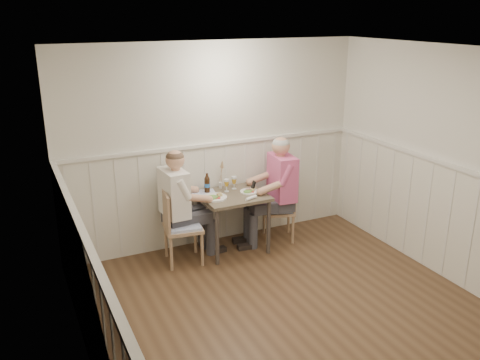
{
  "coord_description": "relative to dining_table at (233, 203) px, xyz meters",
  "views": [
    {
      "loc": [
        -2.4,
        -3.58,
        2.94
      ],
      "look_at": [
        0.07,
        1.64,
        1.0
      ],
      "focal_mm": 38.0,
      "sensor_mm": 36.0,
      "label": 1
    }
  ],
  "objects": [
    {
      "name": "ground_plane",
      "position": [
        -0.07,
        -1.84,
        -0.64
      ],
      "size": [
        4.5,
        4.5,
        0.0
      ],
      "primitive_type": "plane",
      "color": "#4A321F"
    },
    {
      "name": "room_shell",
      "position": [
        -0.07,
        -1.84,
        0.88
      ],
      "size": [
        4.04,
        4.54,
        2.6
      ],
      "color": "silver",
      "rests_on": "ground"
    },
    {
      "name": "wainscot",
      "position": [
        -0.07,
        -1.15,
        0.05
      ],
      "size": [
        4.0,
        4.49,
        1.34
      ],
      "color": "silver",
      "rests_on": "ground"
    },
    {
      "name": "dining_table",
      "position": [
        0.0,
        0.0,
        0.0
      ],
      "size": [
        0.8,
        0.7,
        0.75
      ],
      "color": "brown",
      "rests_on": "ground"
    },
    {
      "name": "chair_right",
      "position": [
        0.72,
        0.01,
        -0.18
      ],
      "size": [
        0.51,
        0.51,
        0.84
      ],
      "color": "tan",
      "rests_on": "ground"
    },
    {
      "name": "chair_left",
      "position": [
        -0.75,
        -0.04,
        -0.14
      ],
      "size": [
        0.49,
        0.49,
        0.92
      ],
      "color": "tan",
      "rests_on": "ground"
    },
    {
      "name": "man_in_pink",
      "position": [
        0.64,
        -0.03,
        -0.03
      ],
      "size": [
        0.71,
        0.49,
        1.45
      ],
      "color": "#3F3F47",
      "rests_on": "ground"
    },
    {
      "name": "diner_cream",
      "position": [
        -0.71,
        0.06,
        -0.05
      ],
      "size": [
        0.67,
        0.47,
        1.42
      ],
      "color": "#3F3F47",
      "rests_on": "ground"
    },
    {
      "name": "plate_man",
      "position": [
        0.21,
        -0.02,
        0.13
      ],
      "size": [
        0.24,
        0.24,
        0.06
      ],
      "color": "white",
      "rests_on": "dining_table"
    },
    {
      "name": "plate_diner",
      "position": [
        -0.28,
        -0.04,
        0.13
      ],
      "size": [
        0.31,
        0.31,
        0.08
      ],
      "color": "white",
      "rests_on": "dining_table"
    },
    {
      "name": "beer_glass_a",
      "position": [
        0.1,
        0.18,
        0.22
      ],
      "size": [
        0.07,
        0.07,
        0.17
      ],
      "color": "silver",
      "rests_on": "dining_table"
    },
    {
      "name": "beer_glass_b",
      "position": [
        -0.03,
        0.13,
        0.22
      ],
      "size": [
        0.07,
        0.07,
        0.16
      ],
      "color": "silver",
      "rests_on": "dining_table"
    },
    {
      "name": "beer_bottle",
      "position": [
        -0.27,
        0.2,
        0.22
      ],
      "size": [
        0.07,
        0.07,
        0.25
      ],
      "color": "black",
      "rests_on": "dining_table"
    },
    {
      "name": "rolled_napkin",
      "position": [
        0.12,
        -0.26,
        0.13
      ],
      "size": [
        0.18,
        0.09,
        0.04
      ],
      "color": "white",
      "rests_on": "dining_table"
    },
    {
      "name": "grass_vase",
      "position": [
        -0.05,
        0.28,
        0.28
      ],
      "size": [
        0.04,
        0.04,
        0.38
      ],
      "color": "silver",
      "rests_on": "dining_table"
    },
    {
      "name": "gingham_mat",
      "position": [
        -0.32,
        0.21,
        0.11
      ],
      "size": [
        0.33,
        0.29,
        0.01
      ],
      "color": "#6A7DBC",
      "rests_on": "dining_table"
    }
  ]
}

